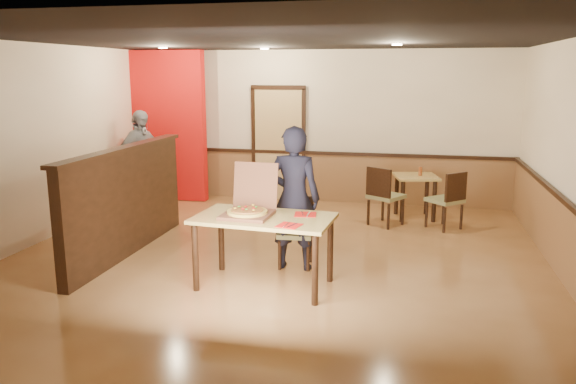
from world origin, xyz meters
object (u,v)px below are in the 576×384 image
diner_chair (296,228)px  diner (294,199)px  side_table (415,186)px  condiment (420,171)px  main_table (264,226)px  passerby (141,160)px  side_chair_left (384,194)px  side_chair_right (448,198)px  pizza_box (249,209)px

diner_chair → diner: diner is taller
diner → side_table: bearing=-117.9°
diner_chair → condiment: bearing=56.1°
main_table → passerby: passerby is taller
passerby → condiment: (4.82, 0.36, -0.08)m
passerby → diner: bearing=-106.2°
main_table → side_table: size_ratio=1.97×
main_table → side_chair_left: (1.17, 2.90, -0.19)m
condiment → main_table: bearing=-116.2°
side_table → main_table: bearing=-115.4°
side_table → diner: (-1.46, -2.84, 0.34)m
side_chair_right → main_table: bearing=9.1°
main_table → diner_chair: 0.87m
main_table → pizza_box: size_ratio=2.47×
main_table → diner: bearing=77.5°
main_table → condiment: size_ratio=10.95×
main_table → side_table: 3.88m
side_table → condiment: 0.25m
side_chair_left → diner: size_ratio=0.53×
passerby → main_table: bearing=-114.7°
diner → passerby: 4.13m
diner → passerby: diner is taller
main_table → side_chair_left: side_chair_left is taller
main_table → pizza_box: pizza_box is taller
side_chair_left → pizza_box: 3.20m
diner → pizza_box: (-0.38, -0.64, 0.00)m
passerby → pizza_box: (2.91, -3.12, 0.01)m
condiment → pizza_box: bearing=-118.7°
side_chair_left → condiment: bearing=-99.8°
side_chair_right → pizza_box: pizza_box is taller
side_table → side_chair_right: bearing=-50.3°
passerby → condiment: 4.84m
diner_chair → side_table: bearing=57.1°
main_table → side_chair_right: size_ratio=1.74×
pizza_box → condiment: 3.98m
side_table → pizza_box: 3.96m
side_table → condiment: size_ratio=5.55×
diner → side_chair_left: bearing=-114.2°
side_table → diner: bearing=-117.2°
side_chair_right → diner: 3.00m
diner_chair → side_chair_left: bearing=60.6°
side_table → pizza_box: bearing=-117.9°
diner_chair → side_table: 3.07m
main_table → side_table: main_table is taller
side_table → pizza_box: size_ratio=1.25×
side_chair_left → side_table: 0.78m
diner → side_chair_right: bearing=-131.8°
main_table → diner_chair: size_ratio=1.84×
diner_chair → pizza_box: (-0.38, -0.79, 0.42)m
side_table → passerby: passerby is taller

